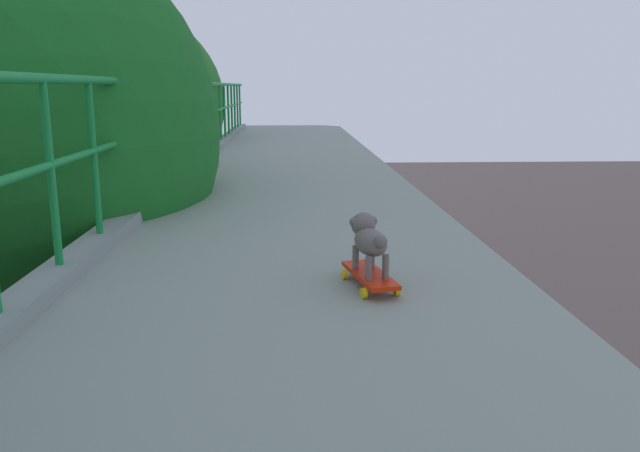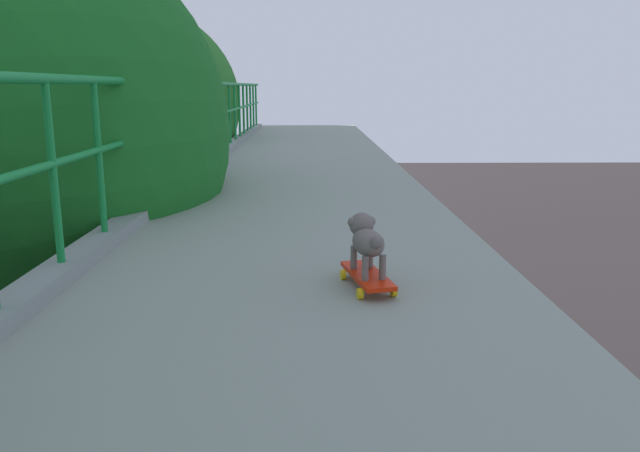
{
  "view_description": "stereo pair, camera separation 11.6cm",
  "coord_description": "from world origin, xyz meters",
  "views": [
    {
      "loc": [
        1.04,
        -0.38,
        7.3
      ],
      "look_at": [
        1.2,
        3.21,
        6.49
      ],
      "focal_mm": 34.87,
      "sensor_mm": 36.0,
      "label": 1
    },
    {
      "loc": [
        1.15,
        -0.38,
        7.3
      ],
      "look_at": [
        1.2,
        3.21,
        6.49
      ],
      "focal_mm": 34.87,
      "sensor_mm": 36.0,
      "label": 2
    }
  ],
  "objects": [
    {
      "name": "small_dog",
      "position": [
        1.44,
        2.81,
        6.51
      ],
      "size": [
        0.21,
        0.4,
        0.31
      ],
      "color": "#665C59",
      "rests_on": "toy_skateboard"
    },
    {
      "name": "roadside_tree_far",
      "position": [
        -2.6,
        12.68,
        6.88
      ],
      "size": [
        4.54,
        4.54,
        8.97
      ],
      "color": "#56302F",
      "rests_on": "ground"
    },
    {
      "name": "toy_skateboard",
      "position": [
        1.45,
        2.79,
        6.31
      ],
      "size": [
        0.28,
        0.54,
        0.08
      ],
      "color": "red",
      "rests_on": "overpass_deck"
    }
  ]
}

